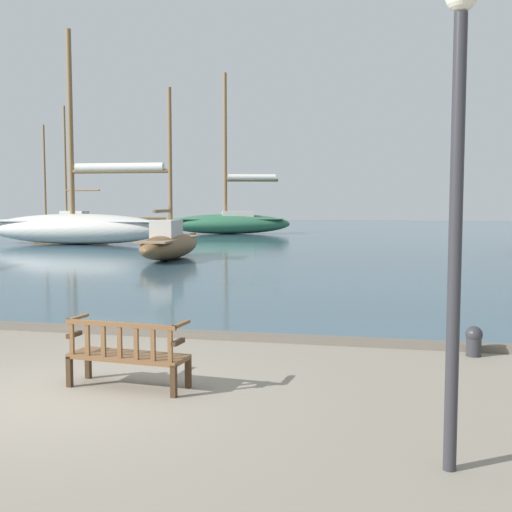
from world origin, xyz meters
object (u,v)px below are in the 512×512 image
(sailboat_mid_port, at_px, (78,226))
(lamp_post, at_px, (457,181))
(sailboat_mid_starboard, at_px, (170,243))
(mooring_bollard, at_px, (474,340))
(sailboat_centre_channel, at_px, (69,223))
(sailboat_outer_port, at_px, (229,221))
(park_bench, at_px, (127,353))

(sailboat_mid_port, height_order, lamp_post, sailboat_mid_port)
(sailboat_mid_starboard, height_order, mooring_bollard, sailboat_mid_starboard)
(sailboat_mid_port, xyz_separation_m, mooring_bollard, (19.34, -23.35, -0.88))
(sailboat_centre_channel, xyz_separation_m, mooring_bollard, (25.83, -34.07, -0.66))
(mooring_bollard, distance_m, lamp_post, 5.31)
(sailboat_outer_port, relative_size, mooring_bollard, 24.95)
(mooring_bollard, bearing_deg, sailboat_outer_port, 110.60)
(sailboat_outer_port, xyz_separation_m, lamp_post, (13.26, -41.87, 1.58))
(mooring_bollard, bearing_deg, sailboat_mid_port, 129.64)
(park_bench, distance_m, sailboat_outer_port, 41.13)
(park_bench, xyz_separation_m, mooring_bollard, (4.71, 2.88, -0.20))
(sailboat_outer_port, bearing_deg, sailboat_centre_channel, -165.26)
(park_bench, xyz_separation_m, sailboat_centre_channel, (-21.13, 36.95, 0.46))
(sailboat_outer_port, relative_size, lamp_post, 2.78)
(sailboat_mid_starboard, bearing_deg, mooring_bollard, -54.65)
(sailboat_outer_port, xyz_separation_m, sailboat_centre_channel, (-11.86, -3.12, -0.14))
(sailboat_mid_port, height_order, sailboat_mid_starboard, sailboat_mid_port)
(park_bench, height_order, sailboat_mid_starboard, sailboat_mid_starboard)
(park_bench, relative_size, sailboat_mid_starboard, 0.22)
(sailboat_outer_port, relative_size, sailboat_mid_port, 1.00)
(park_bench, distance_m, lamp_post, 4.89)
(sailboat_mid_port, bearing_deg, mooring_bollard, -50.36)
(sailboat_outer_port, bearing_deg, mooring_bollard, -69.40)
(sailboat_outer_port, distance_m, sailboat_centre_channel, 12.26)
(park_bench, xyz_separation_m, sailboat_mid_starboard, (-6.02, 18.00, 0.30))
(sailboat_mid_port, relative_size, sailboat_centre_channel, 1.26)
(sailboat_mid_port, bearing_deg, sailboat_mid_starboard, -43.69)
(sailboat_mid_starboard, bearing_deg, sailboat_outer_port, 98.38)
(sailboat_centre_channel, relative_size, sailboat_mid_starboard, 1.31)
(park_bench, height_order, sailboat_mid_port, sailboat_mid_port)
(sailboat_centre_channel, bearing_deg, mooring_bollard, -52.83)
(sailboat_mid_starboard, height_order, lamp_post, sailboat_mid_starboard)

